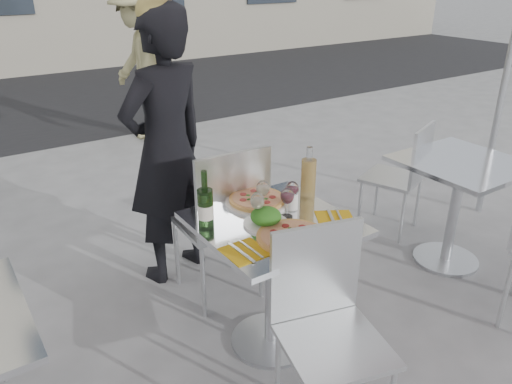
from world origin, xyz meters
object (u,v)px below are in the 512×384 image
main_table (272,258)px  woman_diner (166,150)px  carafe (308,178)px  wineglass_red_b (292,190)px  pedestrian_b (142,64)px  side_table_right (458,191)px  chair_near (325,315)px  chair_far (224,213)px  napkin_left (245,251)px  wineglass_white_a (257,202)px  pizza_near (293,237)px  pizza_far (257,200)px  sugar_shaker (292,200)px  wine_bottle (205,207)px  salad_plate (266,218)px  side_chair_rfar (405,170)px  napkin_right (335,218)px  wineglass_white_b (263,189)px  wineglass_red_a (287,197)px

main_table → woman_diner: (-0.13, 0.95, 0.32)m
carafe → wineglass_red_b: bearing=-157.5°
woman_diner → pedestrian_b: 2.91m
side_table_right → chair_near: bearing=-162.5°
chair_far → chair_near: (-0.08, -0.98, -0.05)m
chair_near → pedestrian_b: 4.31m
carafe → wineglass_red_b: size_ratio=1.84×
napkin_left → wineglass_white_a: bearing=43.2°
pizza_near → wineglass_red_b: size_ratio=2.14×
pizza_far → sugar_shaker: (0.11, -0.16, 0.04)m
chair_near → wineglass_white_a: 0.62m
pizza_far → wine_bottle: wine_bottle is taller
chair_far → pizza_near: chair_far is taller
pizza_near → salad_plate: bearing=96.7°
pizza_near → pedestrian_b: bearing=77.7°
main_table → side_chair_rfar: (1.55, 0.48, -0.03)m
carafe → napkin_right: carafe is taller
chair_near → napkin_right: bearing=59.1°
side_table_right → side_chair_rfar: 0.49m
wineglass_white_a → wineglass_white_b: (0.11, 0.11, 0.00)m
main_table → wine_bottle: size_ratio=2.54×
wineglass_red_b → chair_far: bearing=109.8°
woman_diner → pizza_near: (0.10, -1.15, -0.10)m
wineglass_white_b → napkin_right: size_ratio=0.64×
wineglass_red_a → napkin_left: (-0.35, -0.17, -0.11)m
wineglass_white_b → napkin_right: 0.39m
pedestrian_b → salad_plate: bearing=-16.7°
chair_far → sugar_shaker: chair_far is taller
wineglass_red_a → sugar_shaker: bearing=37.5°
chair_near → wine_bottle: (-0.23, 0.62, 0.32)m
wine_bottle → carafe: size_ratio=1.02×
salad_plate → napkin_left: salad_plate is taller
sugar_shaker → wineglass_white_a: (-0.23, -0.02, 0.06)m
woman_diner → pizza_near: bearing=78.7°
main_table → carafe: size_ratio=2.59×
woman_diner → wineglass_white_b: bearing=85.0°
main_table → wineglass_red_a: wineglass_red_a is taller
pizza_near → wineglass_white_a: size_ratio=2.14×
sugar_shaker → wineglass_white_a: bearing=-174.4°
wine_bottle → side_chair_rfar: bearing=11.2°
chair_near → carafe: bearing=71.9°
chair_far → salad_plate: size_ratio=4.54×
sugar_shaker → napkin_left: size_ratio=0.53×
pizza_far → carafe: bearing=-21.0°
side_table_right → pizza_far: bearing=171.6°
pizza_near → wine_bottle: size_ratio=1.14×
sugar_shaker → wineglass_red_b: (-0.00, -0.00, 0.06)m
side_table_right → napkin_right: napkin_right is taller
wineglass_white_a → napkin_right: size_ratio=0.64×
woman_diner → salad_plate: woman_diner is taller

